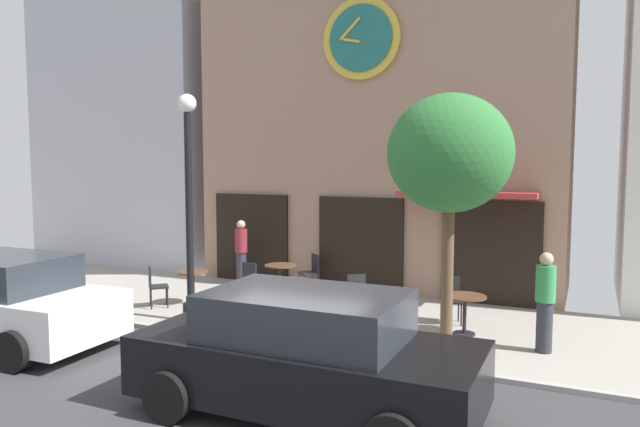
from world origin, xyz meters
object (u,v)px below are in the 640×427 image
(cafe_table_center, at_px, (291,289))
(cafe_table_center_left, at_px, (369,305))
(cafe_chair_near_lamp, at_px, (155,283))
(street_lamp, at_px, (189,208))
(pedestrian_green, at_px, (545,301))
(cafe_chair_facing_wall, at_px, (312,270))
(cafe_table_rightmost, at_px, (465,306))
(parked_car_black, at_px, (306,355))
(cafe_table_leftmost, at_px, (193,281))
(pedestrian_maroon, at_px, (241,252))
(cafe_chair_mid_row, at_px, (358,294))
(cafe_chair_near_tree, at_px, (252,278))
(cafe_table_center_right, at_px, (281,273))
(cafe_chair_under_awning, at_px, (451,296))
(street_tree, at_px, (449,155))

(cafe_table_center, relative_size, cafe_table_center_left, 1.10)
(cafe_chair_near_lamp, bearing_deg, street_lamp, -22.18)
(cafe_table_center, distance_m, pedestrian_green, 4.88)
(street_lamp, distance_m, cafe_chair_facing_wall, 3.99)
(cafe_table_center, distance_m, cafe_table_rightmost, 3.48)
(cafe_table_rightmost, height_order, parked_car_black, parked_car_black)
(cafe_table_leftmost, distance_m, cafe_table_center, 2.42)
(cafe_table_leftmost, bearing_deg, pedestrian_maroon, 93.37)
(cafe_table_center, height_order, parked_car_black, parked_car_black)
(cafe_chair_near_lamp, distance_m, cafe_chair_mid_row, 4.45)
(cafe_chair_near_tree, distance_m, cafe_chair_mid_row, 2.76)
(cafe_table_center_right, bearing_deg, cafe_chair_facing_wall, 58.98)
(cafe_chair_mid_row, bearing_deg, pedestrian_maroon, 154.78)
(pedestrian_maroon, bearing_deg, cafe_chair_under_awning, -12.60)
(cafe_chair_under_awning, xyz_separation_m, parked_car_black, (-0.72, -4.97, 0.23))
(cafe_chair_near_tree, xyz_separation_m, pedestrian_maroon, (-1.17, 1.40, 0.33))
(street_lamp, height_order, cafe_chair_mid_row, street_lamp)
(cafe_chair_near_lamp, distance_m, pedestrian_maroon, 2.80)
(parked_car_black, bearing_deg, cafe_table_rightmost, 75.14)
(cafe_table_leftmost, bearing_deg, cafe_chair_near_tree, 37.04)
(street_lamp, xyz_separation_m, pedestrian_green, (6.49, 0.90, -1.40))
(cafe_table_leftmost, bearing_deg, pedestrian_green, -1.77)
(pedestrian_green, bearing_deg, cafe_table_center_left, -178.24)
(street_tree, height_order, cafe_table_rightmost, street_tree)
(cafe_table_rightmost, bearing_deg, cafe_table_center_left, -161.92)
(cafe_table_center_left, distance_m, cafe_table_rightmost, 1.75)
(cafe_table_leftmost, bearing_deg, cafe_table_rightmost, 2.16)
(cafe_table_rightmost, height_order, cafe_chair_mid_row, cafe_chair_mid_row)
(street_tree, distance_m, cafe_table_center, 4.44)
(street_lamp, height_order, cafe_table_center_left, street_lamp)
(cafe_table_center_right, height_order, cafe_chair_near_lamp, cafe_chair_near_lamp)
(cafe_chair_under_awning, relative_size, parked_car_black, 0.21)
(street_lamp, bearing_deg, pedestrian_maroon, 105.59)
(cafe_chair_near_lamp, height_order, cafe_chair_facing_wall, same)
(cafe_chair_mid_row, xyz_separation_m, parked_car_black, (1.00, -4.39, 0.23))
(street_lamp, relative_size, cafe_chair_near_lamp, 4.94)
(cafe_chair_near_lamp, height_order, cafe_chair_near_tree, same)
(cafe_table_center_right, bearing_deg, cafe_table_leftmost, -130.40)
(cafe_chair_facing_wall, bearing_deg, cafe_chair_near_lamp, -129.64)
(cafe_chair_near_tree, height_order, parked_car_black, parked_car_black)
(cafe_table_center_right, relative_size, cafe_chair_near_tree, 0.83)
(cafe_table_center_right, distance_m, parked_car_black, 6.58)
(cafe_chair_under_awning, distance_m, pedestrian_maroon, 5.76)
(cafe_table_center_left, relative_size, parked_car_black, 0.17)
(cafe_table_center, bearing_deg, cafe_chair_mid_row, 13.00)
(cafe_table_center, distance_m, cafe_chair_mid_row, 1.38)
(cafe_table_center_left, relative_size, cafe_chair_facing_wall, 0.79)
(cafe_chair_near_tree, relative_size, parked_car_black, 0.21)
(cafe_chair_near_lamp, bearing_deg, street_tree, -3.07)
(cafe_table_center_left, bearing_deg, cafe_table_center_right, 146.76)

